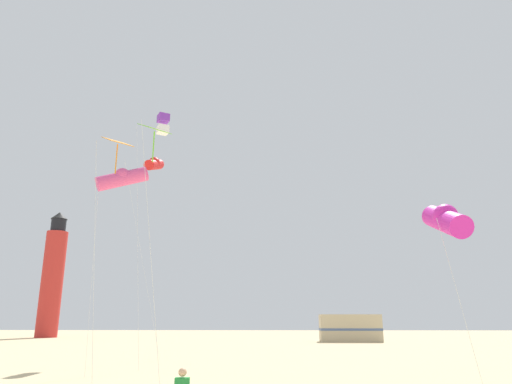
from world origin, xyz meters
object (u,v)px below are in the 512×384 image
kite_tube_rainbow (122,178)px  rv_van_tan (350,328)px  kite_diamond_orange (116,150)px  kite_diamond_lime (154,138)px  kite_box_violet (163,125)px  kite_tube_scarlet (154,164)px  lighthouse_distant (53,277)px  kite_tube_magenta (446,220)px

kite_tube_rainbow → rv_van_tan: bearing=63.2°
rv_van_tan → kite_diamond_orange: bearing=-111.3°
kite_diamond_lime → kite_box_violet: bearing=102.6°
kite_tube_scarlet → kite_box_violet: 6.00m
kite_box_violet → rv_van_tan: (14.40, 27.72, -11.53)m
kite_tube_scarlet → lighthouse_distant: 39.51m
lighthouse_distant → rv_van_tan: 39.93m
kite_tube_scarlet → rv_van_tan: 29.56m
kite_diamond_orange → kite_diamond_lime: size_ratio=0.98×
kite_box_violet → lighthouse_distant: lighthouse_distant is taller
kite_diamond_orange → kite_tube_rainbow: 6.02m
kite_diamond_orange → kite_tube_magenta: 11.33m
kite_tube_scarlet → rv_van_tan: bearing=53.5°
lighthouse_distant → rv_van_tan: lighthouse_distant is taller
kite_diamond_lime → kite_box_violet: kite_box_violet is taller
kite_tube_magenta → lighthouse_distant: lighthouse_distant is taller
kite_diamond_orange → kite_tube_magenta: bearing=-6.1°
kite_box_violet → rv_van_tan: kite_box_violet is taller
kite_tube_rainbow → rv_van_tan: (15.48, 30.69, -7.45)m
kite_tube_magenta → kite_tube_scarlet: (-13.35, 15.57, 7.27)m
kite_tube_scarlet → kite_diamond_lime: size_ratio=1.50×
kite_tube_magenta → kite_tube_rainbow: bearing=151.1°
lighthouse_distant → kite_tube_magenta: bearing=-54.1°
kite_diamond_lime → kite_box_violet: size_ratio=0.65×
kite_tube_scarlet → rv_van_tan: size_ratio=2.05×
kite_box_violet → lighthouse_distant: (-23.53, 38.40, -5.08)m
kite_tube_magenta → kite_diamond_lime: bearing=177.5°
kite_diamond_orange → kite_tube_magenta: kite_diamond_orange is taller
kite_box_violet → lighthouse_distant: bearing=121.5°
lighthouse_distant → kite_tube_rainbow: bearing=-61.5°
kite_tube_magenta → lighthouse_distant: bearing=125.9°
kite_box_violet → kite_tube_scarlet: bearing=108.2°
kite_box_violet → kite_tube_rainbow: size_ratio=1.42×
kite_diamond_orange → kite_box_violet: (-0.57, 8.71, 4.81)m
kite_tube_magenta → kite_diamond_lime: 9.83m
kite_tube_scarlet → lighthouse_distant: (-21.66, 32.72, -4.67)m
kite_tube_magenta → kite_box_violet: 16.98m
kite_diamond_lime → rv_van_tan: 39.77m
kite_diamond_lime → lighthouse_distant: (-25.65, 47.88, -0.41)m
kite_diamond_orange → kite_tube_scarlet: (-2.45, 14.40, 4.40)m
kite_tube_scarlet → kite_tube_rainbow: (0.80, -8.66, -3.67)m
kite_diamond_lime → kite_tube_rainbow: bearing=116.1°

